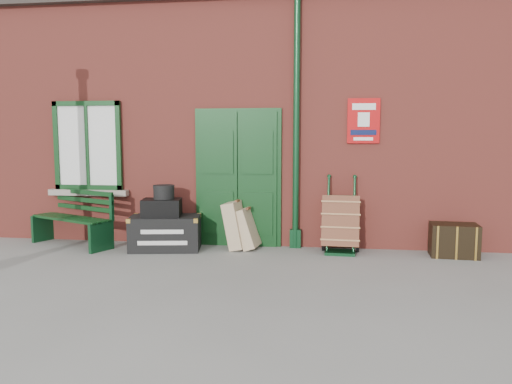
% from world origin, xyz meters
% --- Properties ---
extents(ground, '(80.00, 80.00, 0.00)m').
position_xyz_m(ground, '(0.00, 0.00, 0.00)').
color(ground, gray).
rests_on(ground, ground).
extents(station_building, '(10.30, 4.30, 4.36)m').
position_xyz_m(station_building, '(-0.00, 3.49, 2.16)').
color(station_building, '#AA4236').
rests_on(station_building, ground).
extents(bench, '(1.59, 1.07, 0.95)m').
position_xyz_m(bench, '(-3.01, 1.12, 0.48)').
color(bench, '#0E3314').
rests_on(bench, ground).
extents(houdini_trunk, '(1.18, 0.77, 0.55)m').
position_xyz_m(houdini_trunk, '(-1.40, 0.99, 0.27)').
color(houdini_trunk, black).
rests_on(houdini_trunk, ground).
extents(strongbox, '(0.66, 0.53, 0.27)m').
position_xyz_m(strongbox, '(-1.45, 0.99, 0.68)').
color(strongbox, black).
rests_on(strongbox, houdini_trunk).
extents(hatbox, '(0.38, 0.38, 0.22)m').
position_xyz_m(hatbox, '(-1.42, 1.02, 0.93)').
color(hatbox, black).
rests_on(hatbox, strongbox).
extents(suitcase_back, '(0.42, 0.58, 0.78)m').
position_xyz_m(suitcase_back, '(-0.30, 1.25, 0.39)').
color(suitcase_back, tan).
rests_on(suitcase_back, ground).
extents(suitcase_front, '(0.45, 0.53, 0.67)m').
position_xyz_m(suitcase_front, '(-0.12, 1.25, 0.34)').
color(suitcase_front, tan).
rests_on(suitcase_front, ground).
extents(porter_trolley, '(0.60, 0.65, 1.18)m').
position_xyz_m(porter_trolley, '(1.37, 1.23, 0.46)').
color(porter_trolley, '#0E381C').
rests_on(porter_trolley, ground).
extents(dark_trunk, '(0.72, 0.49, 0.50)m').
position_xyz_m(dark_trunk, '(3.06, 1.18, 0.25)').
color(dark_trunk, black).
rests_on(dark_trunk, ground).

